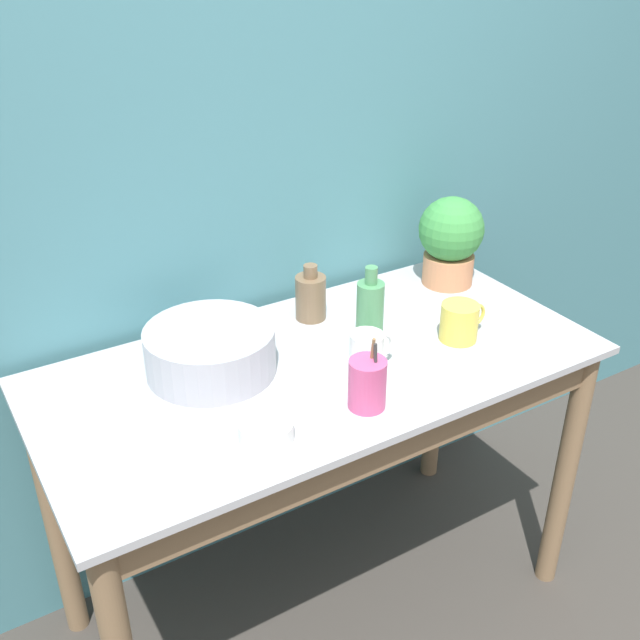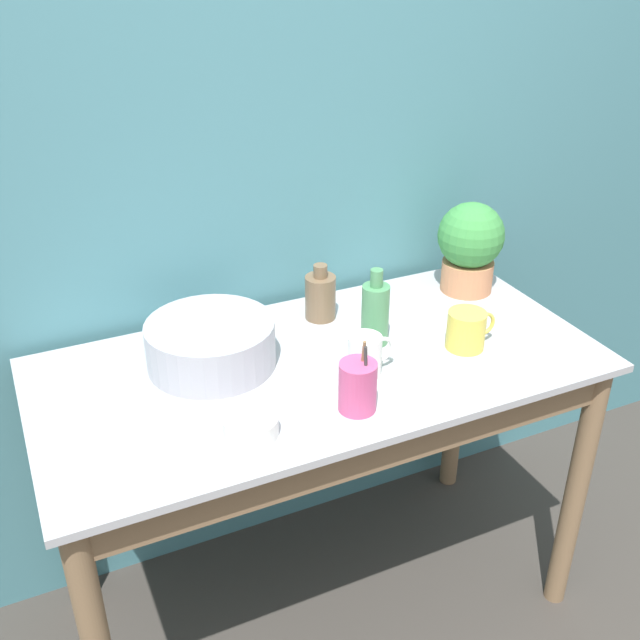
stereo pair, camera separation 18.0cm
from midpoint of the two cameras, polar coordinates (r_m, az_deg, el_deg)
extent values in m
cube|color=teal|center=(2.04, -2.19, 10.66)|extent=(6.00, 0.05, 2.40)
cylinder|color=#846647|center=(2.28, 21.14, -12.21)|extent=(0.06, 0.06, 0.82)
cylinder|color=#846647|center=(2.20, -16.84, -12.87)|extent=(0.06, 0.06, 0.82)
cylinder|color=#846647|center=(2.61, 12.41, -4.99)|extent=(0.06, 0.06, 0.82)
cube|color=#846647|center=(1.70, 7.28, -10.03)|extent=(1.30, 0.02, 0.10)
cube|color=#B2B2B7|center=(1.87, 2.77, -3.57)|extent=(1.40, 0.68, 0.02)
cylinder|color=tan|center=(2.26, 13.39, 3.27)|extent=(0.15, 0.15, 0.09)
sphere|color=#3D8C42|center=(2.21, 13.76, 6.23)|extent=(0.19, 0.19, 0.19)
cylinder|color=#A8A8B2|center=(1.83, -5.55, -1.92)|extent=(0.32, 0.32, 0.12)
cylinder|color=#4C8C59|center=(1.92, 6.91, 0.34)|extent=(0.07, 0.07, 0.16)
cylinder|color=#4C8C59|center=(1.87, 7.09, 3.12)|extent=(0.03, 0.03, 0.05)
cylinder|color=brown|center=(2.03, 2.56, 1.67)|extent=(0.08, 0.08, 0.12)
cylinder|color=brown|center=(2.00, 2.61, 3.68)|extent=(0.04, 0.04, 0.03)
cylinder|color=#E5CC4C|center=(1.95, 13.68, -0.82)|extent=(0.10, 0.10, 0.10)
torus|color=#E5CC4C|center=(1.98, 14.95, -0.37)|extent=(0.07, 0.01, 0.07)
cylinder|color=white|center=(1.80, 6.29, -2.77)|extent=(0.08, 0.08, 0.10)
torus|color=white|center=(1.82, 7.55, -2.30)|extent=(0.07, 0.01, 0.07)
cylinder|color=silver|center=(1.61, -2.09, -8.18)|extent=(0.12, 0.12, 0.04)
cylinder|color=#CC4C7F|center=(1.67, 5.99, -5.17)|extent=(0.09, 0.09, 0.12)
cylinder|color=olive|center=(1.67, 6.27, -4.10)|extent=(0.01, 0.03, 0.17)
cylinder|color=#333333|center=(1.65, 6.66, -4.69)|extent=(0.01, 0.02, 0.16)
camera|label=1|loc=(0.09, -87.14, 1.58)|focal=42.00mm
camera|label=2|loc=(0.09, 92.86, -1.58)|focal=42.00mm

